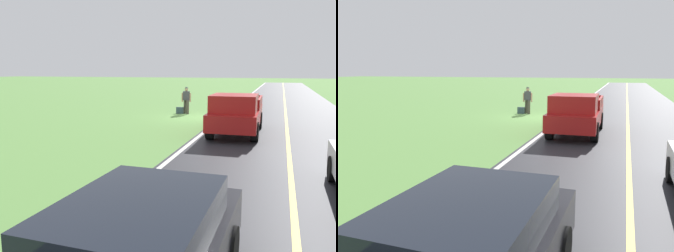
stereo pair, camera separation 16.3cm
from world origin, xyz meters
The scene contains 7 objects.
ground_plane centered at (0.00, 0.00, 0.00)m, with size 200.00×200.00×0.00m, color #609347.
road_surface centered at (-5.00, 0.00, 0.00)m, with size 7.64×120.00×0.00m, color #28282D.
lane_edge_line centered at (-1.37, 0.00, 0.01)m, with size 0.16×117.60×0.00m, color silver.
lane_centre_line centered at (-5.00, 0.00, 0.01)m, with size 0.14×117.60×0.00m, color gold.
hitchhiker_walking centered at (1.17, -1.50, 0.98)m, with size 0.62×0.51×1.75m.
suitcase_carried centered at (1.58, -1.40, 0.21)m, with size 0.20×0.46×0.42m, color #384C56.
pickup_truck_passing centered at (-2.80, 4.91, 0.97)m, with size 2.15×5.43×1.82m.
Camera 2 is at (-4.79, 20.31, 2.85)m, focal length 37.32 mm.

